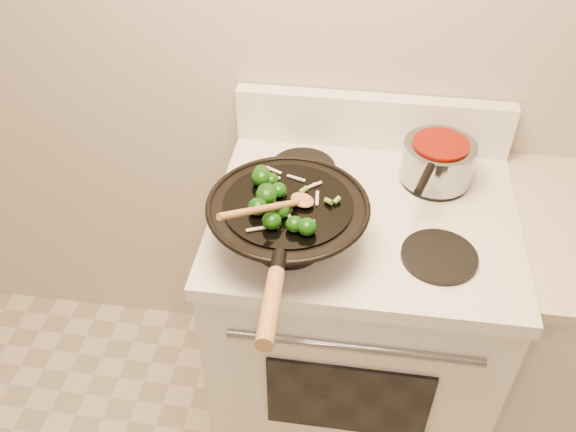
# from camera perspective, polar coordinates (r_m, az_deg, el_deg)

# --- Properties ---
(stove) EXTENTS (0.78, 0.67, 1.08)m
(stove) POSITION_cam_1_polar(r_m,az_deg,el_deg) (1.90, 6.10, -9.71)
(stove) COLOR white
(stove) RESTS_ON ground
(wok) EXTENTS (0.38, 0.63, 0.18)m
(wok) POSITION_cam_1_polar(r_m,az_deg,el_deg) (1.42, -0.03, -0.50)
(wok) COLOR black
(wok) RESTS_ON stove
(stirfry) EXTENTS (0.21, 0.24, 0.04)m
(stirfry) POSITION_cam_1_polar(r_m,az_deg,el_deg) (1.38, -1.38, 1.64)
(stirfry) COLOR #0E3908
(stirfry) RESTS_ON wok
(wooden_spoon) EXTENTS (0.19, 0.24, 0.11)m
(wooden_spoon) POSITION_cam_1_polar(r_m,az_deg,el_deg) (1.33, -0.75, 1.04)
(wooden_spoon) COLOR #A47040
(wooden_spoon) RESTS_ON wok
(saucepan) EXTENTS (0.19, 0.30, 0.11)m
(saucepan) POSITION_cam_1_polar(r_m,az_deg,el_deg) (1.67, 13.83, 5.04)
(saucepan) COLOR gray
(saucepan) RESTS_ON stove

